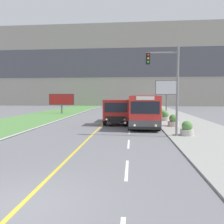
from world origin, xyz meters
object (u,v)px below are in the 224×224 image
(dump_truck, at_px, (117,112))
(planter_round_near, at_px, (187,129))
(traffic_light_mast, at_px, (169,80))
(planter_round_third, at_px, (165,116))
(city_bus, at_px, (143,111))
(billboard_small, at_px, (62,100))
(planter_round_second, at_px, (173,121))
(planter_round_far, at_px, (161,113))
(billboard_large, at_px, (167,89))

(dump_truck, bearing_deg, planter_round_near, -48.64)
(dump_truck, xyz_separation_m, traffic_light_mast, (4.04, -6.46, 2.72))
(traffic_light_mast, distance_m, planter_round_third, 10.36)
(city_bus, height_order, planter_round_near, city_bus)
(planter_round_near, bearing_deg, city_bus, 126.96)
(billboard_small, distance_m, planter_round_second, 20.74)
(city_bus, xyz_separation_m, traffic_light_mast, (1.51, -4.15, 2.48))
(billboard_small, bearing_deg, city_bus, -49.96)
(planter_round_near, distance_m, planter_round_far, 14.12)
(billboard_small, distance_m, planter_round_near, 24.21)
(planter_round_near, bearing_deg, traffic_light_mast, -168.95)
(planter_round_second, bearing_deg, billboard_large, 82.98)
(dump_truck, height_order, planter_round_third, dump_truck)
(dump_truck, distance_m, traffic_light_mast, 8.09)
(city_bus, distance_m, planter_round_near, 4.95)
(dump_truck, relative_size, planter_round_third, 5.81)
(city_bus, distance_m, planter_round_third, 6.27)
(billboard_large, bearing_deg, billboard_small, -156.58)
(city_bus, height_order, planter_round_second, city_bus)
(city_bus, height_order, planter_round_third, city_bus)
(planter_round_second, bearing_deg, city_bus, -163.69)
(billboard_large, bearing_deg, city_bus, -103.73)
(billboard_large, relative_size, planter_round_third, 5.30)
(dump_truck, xyz_separation_m, billboard_small, (-9.89, 12.47, 0.97))
(planter_round_third, bearing_deg, planter_round_far, 87.95)
(planter_round_second, bearing_deg, traffic_light_mast, -104.91)
(planter_round_third, bearing_deg, planter_round_near, -89.20)
(city_bus, xyz_separation_m, planter_round_second, (2.83, 0.83, -0.94))
(traffic_light_mast, bearing_deg, dump_truck, 121.98)
(planter_round_far, bearing_deg, planter_round_second, -90.75)
(traffic_light_mast, bearing_deg, billboard_small, 126.33)
(billboard_small, xyz_separation_m, planter_round_far, (15.37, -4.54, -1.66))
(traffic_light_mast, height_order, planter_round_near, traffic_light_mast)
(dump_truck, height_order, billboard_large, billboard_large)
(planter_round_third, distance_m, planter_round_far, 4.71)
(traffic_light_mast, distance_m, billboard_small, 23.57)
(city_bus, bearing_deg, dump_truck, 137.60)
(billboard_large, relative_size, planter_round_second, 5.21)
(planter_round_near, xyz_separation_m, planter_round_third, (-0.13, 9.41, 0.02))
(billboard_large, height_order, planter_round_far, billboard_large)
(planter_round_far, bearing_deg, billboard_small, 163.55)
(city_bus, xyz_separation_m, planter_round_third, (2.79, 5.53, -0.95))
(traffic_light_mast, bearing_deg, city_bus, 109.92)
(traffic_light_mast, xyz_separation_m, billboard_large, (4.00, 26.70, 0.27))
(planter_round_near, xyz_separation_m, planter_round_far, (0.04, 14.12, 0.04))
(billboard_large, bearing_deg, planter_round_far, -101.72)
(planter_round_second, bearing_deg, planter_round_third, 90.55)
(planter_round_third, bearing_deg, dump_truck, -148.77)
(city_bus, relative_size, planter_round_third, 5.11)
(traffic_light_mast, bearing_deg, planter_round_second, 75.09)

